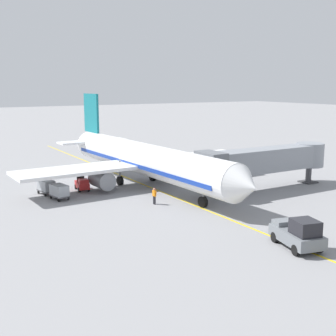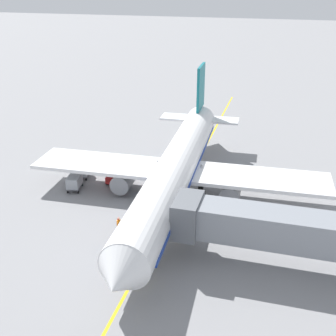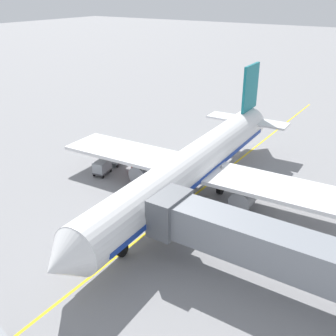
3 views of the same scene
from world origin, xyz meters
TOP-DOWN VIEW (x-y plane):
  - ground_plane at (0.00, 0.00)m, footprint 400.00×400.00m
  - gate_lead_in_line at (0.00, 0.00)m, footprint 0.24×80.00m
  - parked_airliner at (0.22, 0.89)m, footprint 30.20×37.31m
  - jet_bridge at (-10.81, 9.86)m, footprint 17.64×3.50m
  - pushback_tractor at (0.15, 25.02)m, footprint 3.18×4.80m
  - baggage_tug_lead at (7.40, -0.55)m, footprint 1.56×2.63m
  - baggage_cart_front at (10.91, 2.14)m, footprint 1.69×2.98m
  - baggage_cart_second_in_train at (11.43, -0.88)m, footprint 1.69×2.98m
  - ground_crew_wing_walker at (3.27, 8.91)m, footprint 0.29×0.73m

SIDE VIEW (x-z plane):
  - ground_plane at x=0.00m, z-range 0.00..0.00m
  - gate_lead_in_line at x=0.00m, z-range 0.00..0.01m
  - baggage_tug_lead at x=7.40m, z-range -0.10..1.52m
  - baggage_cart_front at x=10.91m, z-range 0.16..1.74m
  - baggage_cart_second_in_train at x=11.43m, z-range 0.16..1.74m
  - ground_crew_wing_walker at x=3.27m, z-range 0.11..1.80m
  - pushback_tractor at x=0.15m, z-range -0.10..2.30m
  - parked_airliner at x=0.22m, z-range -2.13..8.50m
  - jet_bridge at x=-10.81m, z-range 0.97..5.95m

